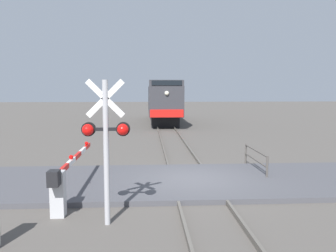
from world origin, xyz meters
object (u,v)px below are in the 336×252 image
object	(u,v)px
locomotive	(163,101)
crossing_gate	(64,179)
crossing_signal	(106,137)
guard_railing	(255,157)

from	to	relation	value
locomotive	crossing_gate	xyz separation A→B (m)	(-3.99, -25.56, -1.31)
locomotive	crossing_signal	size ratio (longest dim) A/B	4.03
locomotive	crossing_signal	xyz separation A→B (m)	(-2.62, -26.88, 0.07)
crossing_gate	guard_railing	xyz separation A→B (m)	(6.76, 3.85, -0.21)
crossing_signal	guard_railing	distance (m)	7.64
locomotive	crossing_gate	bearing A→B (deg)	-98.86
locomotive	guard_railing	xyz separation A→B (m)	(2.77, -21.71, -1.52)
locomotive	crossing_signal	world-z (taller)	locomotive
locomotive	guard_railing	world-z (taller)	locomotive
crossing_signal	crossing_gate	bearing A→B (deg)	135.91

